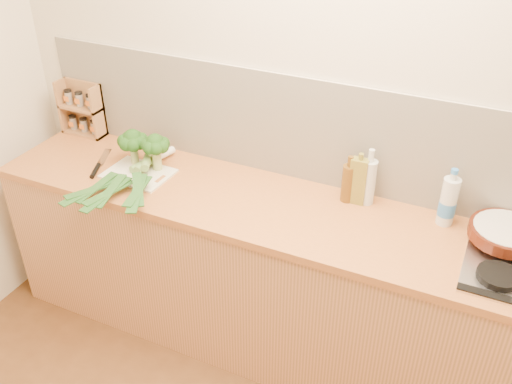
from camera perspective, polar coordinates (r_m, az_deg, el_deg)
room_shell at (r=2.76m, az=7.06°, el=5.67°), size 3.50×3.50×3.50m
counter at (r=2.94m, az=4.26°, el=-9.31°), size 3.20×0.62×0.90m
chopping_board at (r=3.01m, az=-11.67°, el=1.82°), size 0.34×0.26×0.01m
broccoli_left at (r=3.03m, az=-12.23°, el=5.00°), size 0.16×0.16×0.20m
broccoli_right at (r=2.95m, az=-10.03°, el=4.61°), size 0.15×0.15×0.20m
leek_front at (r=2.99m, az=-12.15°, el=2.25°), size 0.23×0.70×0.04m
leek_mid at (r=2.94m, az=-11.86°, el=2.09°), size 0.10×0.68×0.04m
leek_back at (r=2.90m, az=-11.17°, el=2.10°), size 0.31×0.58×0.04m
chefs_knife at (r=3.10m, az=-15.57°, el=2.39°), size 0.15×0.31×0.02m
skillet at (r=2.64m, az=23.85°, el=-3.76°), size 0.46×0.31×0.05m
spice_rack at (r=3.46m, az=-16.89°, el=7.74°), size 0.26×0.10×0.31m
oil_tin at (r=2.71m, az=10.21°, el=1.12°), size 0.08×0.05×0.26m
glass_bottle at (r=2.71m, az=11.17°, el=1.07°), size 0.07×0.07×0.28m
amber_bottle at (r=2.72m, az=9.22°, el=0.95°), size 0.06×0.06×0.24m
water_bottle at (r=2.66m, az=18.64°, el=-1.02°), size 0.08×0.08×0.26m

